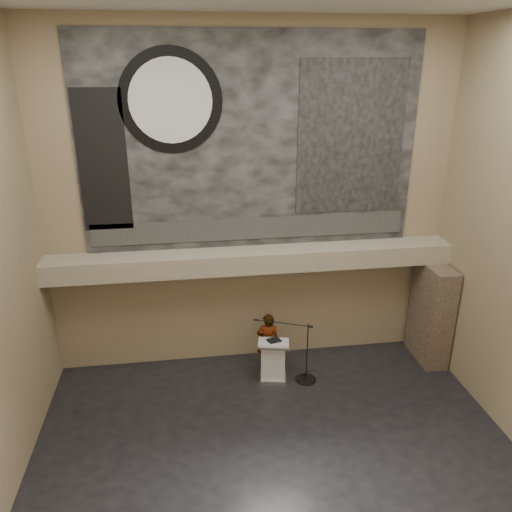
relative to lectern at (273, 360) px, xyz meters
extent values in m
plane|color=black|center=(-0.37, -2.75, -0.55)|extent=(10.00, 10.00, 0.00)
cube|color=#857454|center=(-0.37, 1.25, 3.70)|extent=(10.00, 0.02, 8.50)
cube|color=#857454|center=(-0.37, -6.75, 3.70)|extent=(10.00, 0.02, 8.50)
cube|color=gray|center=(-0.37, 0.85, 2.40)|extent=(10.00, 0.80, 0.50)
cylinder|color=#B2893D|center=(-1.97, 0.80, 2.12)|extent=(0.04, 0.04, 0.06)
cylinder|color=#B2893D|center=(1.53, 0.80, 2.12)|extent=(0.04, 0.04, 0.06)
cube|color=black|center=(-0.37, 1.22, 5.15)|extent=(8.00, 0.05, 5.00)
cube|color=#2C2C2C|center=(-0.37, 1.18, 3.10)|extent=(7.76, 0.02, 0.55)
cylinder|color=black|center=(-2.17, 1.18, 6.15)|extent=(2.30, 0.02, 2.30)
cylinder|color=silver|center=(-2.17, 1.16, 6.15)|extent=(1.84, 0.02, 1.84)
cube|color=black|center=(2.03, 1.18, 5.25)|extent=(2.60, 0.02, 3.60)
cube|color=black|center=(-3.77, 1.18, 4.85)|extent=(1.10, 0.02, 3.20)
cube|color=#433429|center=(4.28, 0.40, 0.80)|extent=(0.60, 1.40, 2.70)
cube|color=silver|center=(0.00, 0.00, -0.51)|extent=(0.76, 0.63, 0.08)
cube|color=silver|center=(0.00, 0.00, 0.01)|extent=(0.66, 0.51, 0.96)
cube|color=silver|center=(0.00, -0.02, 0.52)|extent=(0.84, 0.67, 0.13)
cube|color=black|center=(0.01, 0.01, 0.56)|extent=(0.38, 0.34, 0.04)
cube|color=silver|center=(-0.09, -0.02, 0.55)|extent=(0.28, 0.35, 0.00)
imported|color=beige|center=(-0.06, 0.47, 0.25)|extent=(0.65, 0.48, 1.61)
cylinder|color=black|center=(0.82, -0.16, -0.54)|extent=(0.52, 0.52, 0.02)
cylinder|color=black|center=(0.82, -0.16, 0.25)|extent=(0.03, 0.03, 1.61)
cylinder|color=black|center=(0.22, 0.08, 0.99)|extent=(1.34, 0.57, 0.02)
camera|label=1|loc=(-1.96, -10.46, 6.99)|focal=35.00mm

